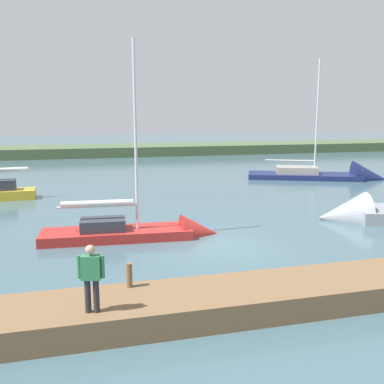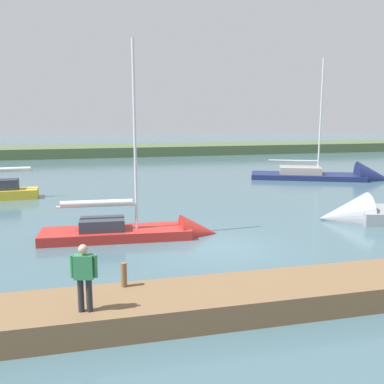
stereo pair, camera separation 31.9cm
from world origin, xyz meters
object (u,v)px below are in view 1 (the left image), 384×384
object	(u,v)px
sailboat_mid_channel	(335,178)
sailboat_far_left	(144,235)
person_on_dock	(91,274)
mooring_post_near	(129,275)

from	to	relation	value
sailboat_mid_channel	sailboat_far_left	bearing A→B (deg)	-120.67
sailboat_far_left	sailboat_mid_channel	world-z (taller)	sailboat_mid_channel
sailboat_far_left	person_on_dock	xyz separation A→B (m)	(2.40, 8.14, 1.49)
sailboat_far_left	sailboat_mid_channel	size ratio (longest dim) A/B	0.81
mooring_post_near	person_on_dock	world-z (taller)	person_on_dock
mooring_post_near	person_on_dock	distance (m)	1.71
mooring_post_near	sailboat_mid_channel	world-z (taller)	sailboat_mid_channel
sailboat_far_left	person_on_dock	world-z (taller)	sailboat_far_left
mooring_post_near	sailboat_mid_channel	size ratio (longest dim) A/B	0.06
mooring_post_near	sailboat_far_left	xyz separation A→B (m)	(-1.41, -6.88, -0.90)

